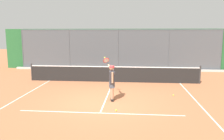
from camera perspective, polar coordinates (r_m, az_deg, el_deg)
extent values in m
plane|color=#A8603D|center=(9.96, -1.85, -8.04)|extent=(60.00, 60.00, 0.00)
cube|color=white|center=(8.69, -2.98, -10.66)|extent=(6.22, 0.05, 0.01)
cube|color=white|center=(9.50, 22.43, -9.62)|extent=(0.05, 9.96, 0.01)
cube|color=white|center=(10.45, -24.96, -8.08)|extent=(0.05, 9.96, 0.01)
cube|color=white|center=(11.28, -0.97, -5.94)|extent=(0.05, 5.48, 0.01)
cylinder|color=#474C51|center=(19.40, 25.64, 4.38)|extent=(0.07, 0.07, 3.22)
cylinder|color=#474C51|center=(18.41, 13.97, 4.81)|extent=(0.07, 0.07, 3.22)
cylinder|color=#474C51|center=(18.24, 1.53, 5.04)|extent=(0.07, 0.07, 3.22)
cylinder|color=#474C51|center=(18.91, -10.57, 5.04)|extent=(0.07, 0.07, 3.22)
cylinder|color=#474C51|center=(20.35, -21.39, 4.85)|extent=(0.07, 0.07, 3.22)
cylinder|color=#474C51|center=(18.19, 1.56, 9.98)|extent=(15.83, 0.05, 0.05)
cube|color=#474C51|center=(18.24, 1.53, 5.04)|extent=(15.83, 0.02, 3.22)
cube|color=#235B2D|center=(18.88, 1.67, 5.25)|extent=(18.83, 0.90, 3.27)
cube|color=#ADADA8|center=(18.24, 1.48, 0.18)|extent=(16.83, 0.18, 0.15)
cylinder|color=#2D2D2D|center=(14.32, 21.09, -1.11)|extent=(0.09, 0.09, 1.07)
cylinder|color=#2D2D2D|center=(15.15, -19.38, -0.47)|extent=(0.09, 0.09, 1.07)
cube|color=black|center=(13.84, 0.26, -1.16)|extent=(10.14, 0.02, 0.91)
cube|color=white|center=(13.76, 0.26, 0.81)|extent=(10.14, 0.04, 0.05)
cube|color=white|center=(13.84, 0.26, -1.16)|extent=(0.05, 0.04, 0.91)
cube|color=black|center=(10.11, 0.03, -7.50)|extent=(0.16, 0.28, 0.09)
cylinder|color=#A87A5B|center=(10.00, 0.03, -5.31)|extent=(0.13, 0.13, 0.71)
cube|color=black|center=(10.34, -0.10, -7.12)|extent=(0.16, 0.28, 0.09)
cylinder|color=#A87A5B|center=(10.24, -0.10, -4.97)|extent=(0.13, 0.13, 0.71)
cube|color=#474C56|center=(10.06, -0.03, -3.62)|extent=(0.29, 0.41, 0.26)
cube|color=#2D2D33|center=(9.99, -0.04, -1.73)|extent=(0.29, 0.47, 0.51)
cylinder|color=#A87A5B|center=(9.71, 0.13, -1.92)|extent=(0.08, 0.08, 0.47)
cylinder|color=#A87A5B|center=(10.33, -0.54, 0.65)|extent=(0.25, 0.35, 0.27)
sphere|color=#A87A5B|center=(9.92, -0.04, 0.51)|extent=(0.20, 0.20, 0.20)
cylinder|color=red|center=(9.91, -0.04, 0.82)|extent=(0.27, 0.27, 0.07)
cube|color=red|center=(10.02, -0.10, 0.74)|extent=(0.20, 0.21, 0.02)
cylinder|color=black|center=(10.51, -1.06, 1.63)|extent=(0.11, 0.16, 0.13)
torus|color=red|center=(10.67, -1.46, 2.41)|extent=(0.35, 0.30, 0.26)
cylinder|color=silver|center=(10.67, -1.46, 2.41)|extent=(0.28, 0.24, 0.21)
sphere|color=#C1D138|center=(10.82, -1.84, 3.14)|extent=(0.07, 0.07, 0.07)
sphere|color=#C1D138|center=(8.87, 1.05, -10.02)|extent=(0.07, 0.07, 0.07)
sphere|color=#C1D138|center=(11.30, 15.06, -6.09)|extent=(0.07, 0.07, 0.07)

